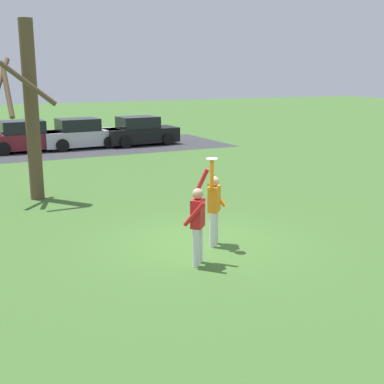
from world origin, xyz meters
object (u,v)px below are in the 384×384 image
Objects in this scene: person_catcher at (214,205)px; parked_car_silver at (80,135)px; parked_car_black at (140,132)px; field_cone_orange at (216,201)px; bare_tree_tall at (29,109)px; frisbee_disc at (212,159)px; parked_car_maroon at (25,137)px; person_defender at (198,220)px.

person_catcher reaches higher than parked_car_silver.
parked_car_black is 14.07m from field_cone_orange.
person_catcher is 7.40m from bare_tree_tall.
parked_car_black is at bearing -6.06° from parked_car_silver.
frisbee_disc reaches higher than parked_car_black.
bare_tree_tall is at bearing -111.45° from person_catcher.
bare_tree_tall reaches higher than person_catcher.
frisbee_disc is 4.34m from field_cone_orange.
parked_car_silver is at bearing -3.48° from parked_car_maroon.
parked_car_black is (6.19, -0.29, 0.00)m from parked_car_maroon.
parked_car_black is (4.80, 17.12, -1.37)m from frisbee_disc.
person_catcher is at bearing -65.73° from bare_tree_tall.
parked_car_maroon is 1.00× the size of parked_car_black.
parked_car_maroon is at bearing -130.59° from person_catcher.
parked_car_silver is at bearing 92.19° from field_cone_orange.
frisbee_disc is (-0.16, -0.16, 1.11)m from person_catcher.
person_defender is 6.39× the size of field_cone_orange.
bare_tree_tall is at bearing 145.01° from field_cone_orange.
frisbee_disc is at bearing -67.39° from bare_tree_tall.
parked_car_black is (5.54, 17.88, -0.25)m from person_defender.
field_cone_orange is at bearing -78.65° from parked_car_maroon.
parked_car_black is 13.07m from bare_tree_tall.
person_catcher is 1.02× the size of person_defender.
person_defender is at bearing -109.42° from parked_car_black.
bare_tree_tall reaches higher than frisbee_disc.
parked_car_black is at bearing 78.54° from field_cone_orange.
person_catcher is at bearing -96.55° from parked_car_silver.
parked_car_silver is (1.46, 17.34, -1.37)m from frisbee_disc.
bare_tree_tall is (-7.58, -10.44, 2.15)m from parked_car_black.
frisbee_disc is at bearing -107.85° from parked_car_black.
frisbee_disc reaches higher than parked_car_maroon.
person_defender is 18.72m from parked_car_black.
parked_car_maroon and parked_car_black have the same top height.
parked_car_maroon is at bearing 94.57° from frisbee_disc.
field_cone_orange is at bearing -165.90° from person_catcher.
person_defender is 18.24m from parked_car_silver.
person_catcher is 0.37× the size of bare_tree_tall.
frisbee_disc reaches higher than parked_car_silver.
bare_tree_tall reaches higher than parked_car_silver.
parked_car_silver is 0.75× the size of bare_tree_tall.
parked_car_silver is 14.03m from field_cone_orange.
person_defender is at bearing -74.71° from bare_tree_tall.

